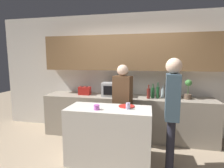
# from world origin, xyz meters

# --- Properties ---
(back_wall) EXTENTS (6.40, 0.40, 2.70)m
(back_wall) POSITION_xyz_m (0.00, 1.66, 1.54)
(back_wall) COLOR silver
(back_wall) RESTS_ON ground_plane
(back_counter) EXTENTS (3.60, 0.62, 0.89)m
(back_counter) POSITION_xyz_m (0.00, 1.39, 0.45)
(back_counter) COLOR gray
(back_counter) RESTS_ON ground_plane
(kitchen_island) EXTENTS (1.34, 0.58, 0.92)m
(kitchen_island) POSITION_xyz_m (-0.15, 0.35, 0.46)
(kitchen_island) COLOR beige
(kitchen_island) RESTS_ON ground_plane
(microwave) EXTENTS (0.52, 0.39, 0.30)m
(microwave) POSITION_xyz_m (-0.26, 1.40, 1.04)
(microwave) COLOR #B7BABC
(microwave) RESTS_ON back_counter
(toaster) EXTENTS (0.26, 0.16, 0.18)m
(toaster) POSITION_xyz_m (-0.96, 1.40, 0.98)
(toaster) COLOR #B21E19
(toaster) RESTS_ON back_counter
(potted_plant) EXTENTS (0.14, 0.14, 0.40)m
(potted_plant) POSITION_xyz_m (1.23, 1.40, 1.09)
(potted_plant) COLOR brown
(potted_plant) RESTS_ON back_counter
(bottle_0) EXTENTS (0.07, 0.07, 0.28)m
(bottle_0) POSITION_xyz_m (0.46, 1.29, 1.00)
(bottle_0) COLOR maroon
(bottle_0) RESTS_ON back_counter
(bottle_1) EXTENTS (0.07, 0.07, 0.29)m
(bottle_1) POSITION_xyz_m (0.55, 1.37, 1.00)
(bottle_1) COLOR #194723
(bottle_1) RESTS_ON back_counter
(bottle_2) EXTENTS (0.06, 0.06, 0.33)m
(bottle_2) POSITION_xyz_m (0.65, 1.35, 1.02)
(bottle_2) COLOR #194723
(bottle_2) RESTS_ON back_counter
(bottle_3) EXTENTS (0.07, 0.07, 0.25)m
(bottle_3) POSITION_xyz_m (0.75, 1.47, 0.99)
(bottle_3) COLOR silver
(bottle_3) RESTS_ON back_counter
(bottle_4) EXTENTS (0.09, 0.09, 0.27)m
(bottle_4) POSITION_xyz_m (0.85, 1.49, 0.99)
(bottle_4) COLOR maroon
(bottle_4) RESTS_ON back_counter
(bottle_5) EXTENTS (0.08, 0.08, 0.31)m
(bottle_5) POSITION_xyz_m (0.94, 1.36, 1.01)
(bottle_5) COLOR #194723
(bottle_5) RESTS_ON back_counter
(bottle_6) EXTENTS (0.09, 0.09, 0.28)m
(bottle_6) POSITION_xyz_m (1.02, 1.42, 1.00)
(bottle_6) COLOR black
(bottle_6) RESTS_ON back_counter
(plate_on_island) EXTENTS (0.26, 0.26, 0.01)m
(plate_on_island) POSITION_xyz_m (0.12, 0.48, 0.92)
(plate_on_island) COLOR red
(plate_on_island) RESTS_ON kitchen_island
(cup_0) EXTENTS (0.07, 0.07, 0.10)m
(cup_0) POSITION_xyz_m (0.16, 0.34, 0.97)
(cup_0) COLOR #B6A6CB
(cup_0) RESTS_ON kitchen_island
(cup_1) EXTENTS (0.09, 0.09, 0.08)m
(cup_1) POSITION_xyz_m (-0.31, 0.20, 0.95)
(cup_1) COLOR #C85BC8
(cup_1) RESTS_ON kitchen_island
(person_left) EXTENTS (0.38, 0.27, 1.59)m
(person_left) POSITION_xyz_m (-0.01, 0.90, 0.94)
(person_left) COLOR black
(person_left) RESTS_ON ground_plane
(person_center) EXTENTS (0.22, 0.35, 1.70)m
(person_center) POSITION_xyz_m (0.80, 0.29, 1.02)
(person_center) COLOR black
(person_center) RESTS_ON ground_plane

